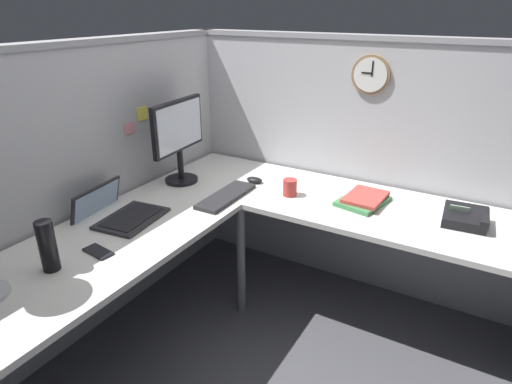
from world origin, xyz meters
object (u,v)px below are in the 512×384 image
object	(u,v)px
keyboard	(226,196)
coffee_mug	(290,187)
thermos_flask	(48,246)
computer_mouse	(254,180)
monitor	(179,135)
office_phone	(466,218)
cell_phone	(98,252)
book_stack	(364,199)
wall_clock	(371,75)
laptop	(116,212)

from	to	relation	value
keyboard	coffee_mug	xyz separation A→B (m)	(0.21, -0.29, 0.04)
thermos_flask	computer_mouse	bearing A→B (deg)	-10.96
monitor	keyboard	world-z (taller)	monitor
computer_mouse	coffee_mug	xyz separation A→B (m)	(-0.07, -0.27, 0.03)
monitor	office_phone	bearing A→B (deg)	-81.33
cell_phone	book_stack	size ratio (longest dim) A/B	0.46
wall_clock	office_phone	bearing A→B (deg)	-117.26
coffee_mug	office_phone	bearing A→B (deg)	-83.54
thermos_flask	wall_clock	bearing A→B (deg)	-26.21
monitor	coffee_mug	world-z (taller)	monitor
laptop	thermos_flask	distance (m)	0.51
monitor	thermos_flask	size ratio (longest dim) A/B	2.27
office_phone	wall_clock	xyz separation A→B (m)	(0.33, 0.64, 0.60)
laptop	book_stack	xyz separation A→B (m)	(0.80, -1.05, -0.00)
computer_mouse	office_phone	size ratio (longest dim) A/B	0.48
wall_clock	keyboard	bearing A→B (deg)	138.48
office_phone	cell_phone	bearing A→B (deg)	128.66
thermos_flask	wall_clock	distance (m)	1.87
coffee_mug	book_stack	bearing A→B (deg)	-74.89
laptop	thermos_flask	bearing A→B (deg)	-164.05
keyboard	wall_clock	world-z (taller)	wall_clock
thermos_flask	coffee_mug	distance (m)	1.28
cell_phone	book_stack	world-z (taller)	book_stack
monitor	keyboard	bearing A→B (deg)	-101.36
cell_phone	wall_clock	bearing A→B (deg)	-19.88
wall_clock	cell_phone	bearing A→B (deg)	152.80
keyboard	coffee_mug	distance (m)	0.37
cell_phone	wall_clock	distance (m)	1.72
laptop	cell_phone	xyz separation A→B (m)	(-0.30, -0.20, -0.02)
monitor	keyboard	size ratio (longest dim) A/B	1.16
monitor	keyboard	distance (m)	0.48
book_stack	thermos_flask	bearing A→B (deg)	144.61
keyboard	wall_clock	distance (m)	1.07
laptop	office_phone	world-z (taller)	laptop
computer_mouse	book_stack	bearing A→B (deg)	-86.57
monitor	cell_phone	xyz separation A→B (m)	(-0.85, -0.22, -0.29)
computer_mouse	office_phone	bearing A→B (deg)	-88.26
monitor	thermos_flask	distance (m)	1.06
laptop	monitor	bearing A→B (deg)	2.09
office_phone	book_stack	bearing A→B (deg)	89.54
keyboard	coffee_mug	size ratio (longest dim) A/B	4.48
computer_mouse	coffee_mug	distance (m)	0.28
book_stack	monitor	bearing A→B (deg)	102.94
keyboard	office_phone	distance (m)	1.25
laptop	coffee_mug	size ratio (longest dim) A/B	4.35
thermos_flask	wall_clock	world-z (taller)	wall_clock
computer_mouse	laptop	bearing A→B (deg)	153.49
monitor	computer_mouse	xyz separation A→B (m)	(0.21, -0.40, -0.28)
keyboard	cell_phone	bearing A→B (deg)	167.85
monitor	book_stack	bearing A→B (deg)	-77.06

